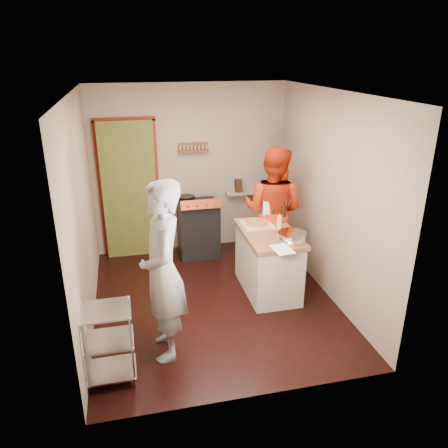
% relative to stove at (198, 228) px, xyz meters
% --- Properties ---
extents(floor, '(3.50, 3.50, 0.00)m').
position_rel_stove_xyz_m(floor, '(-0.05, -1.42, -0.45)').
color(floor, black).
rests_on(floor, ground).
extents(back_wall, '(3.00, 0.44, 2.60)m').
position_rel_stove_xyz_m(back_wall, '(-0.69, 0.36, 0.68)').
color(back_wall, gray).
rests_on(back_wall, ground).
extents(left_wall, '(0.04, 3.50, 2.60)m').
position_rel_stove_xyz_m(left_wall, '(-1.55, -1.42, 0.85)').
color(left_wall, gray).
rests_on(left_wall, ground).
extents(right_wall, '(0.04, 3.50, 2.60)m').
position_rel_stove_xyz_m(right_wall, '(1.45, -1.42, 0.85)').
color(right_wall, gray).
rests_on(right_wall, ground).
extents(ceiling, '(3.00, 3.50, 0.02)m').
position_rel_stove_xyz_m(ceiling, '(-0.05, -1.42, 2.16)').
color(ceiling, white).
rests_on(ceiling, back_wall).
extents(stove, '(0.60, 0.63, 1.00)m').
position_rel_stove_xyz_m(stove, '(0.00, 0.00, 0.00)').
color(stove, black).
rests_on(stove, ground).
extents(wire_shelving, '(0.48, 0.40, 0.80)m').
position_rel_stove_xyz_m(wire_shelving, '(-1.33, -2.62, -0.01)').
color(wire_shelving, silver).
rests_on(wire_shelving, ground).
extents(island, '(0.68, 1.28, 1.16)m').
position_rel_stove_xyz_m(island, '(0.71, -1.32, 0.01)').
color(island, '#BDB2A0').
rests_on(island, ground).
extents(person_stripe, '(0.46, 0.70, 1.91)m').
position_rel_stove_xyz_m(person_stripe, '(-0.75, -2.32, 0.50)').
color(person_stripe, '#A6A6AB').
rests_on(person_stripe, ground).
extents(person_red, '(1.13, 1.10, 1.83)m').
position_rel_stove_xyz_m(person_red, '(0.95, -0.74, 0.47)').
color(person_red, '#B4270C').
rests_on(person_red, ground).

